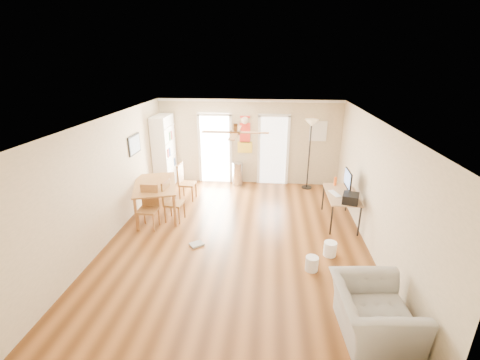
# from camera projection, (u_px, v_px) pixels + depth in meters

# --- Properties ---
(floor) EXTENTS (7.00, 7.00, 0.00)m
(floor) POSITION_uv_depth(u_px,v_px,m) (237.00, 238.00, 7.15)
(floor) COLOR brown
(floor) RESTS_ON ground
(ceiling) EXTENTS (5.50, 7.00, 0.00)m
(ceiling) POSITION_uv_depth(u_px,v_px,m) (237.00, 120.00, 6.24)
(ceiling) COLOR silver
(ceiling) RESTS_ON floor
(wall_back) EXTENTS (5.50, 0.04, 2.60)m
(wall_back) POSITION_uv_depth(u_px,v_px,m) (249.00, 142.00, 9.96)
(wall_back) COLOR beige
(wall_back) RESTS_ON floor
(wall_front) EXTENTS (5.50, 0.04, 2.60)m
(wall_front) POSITION_uv_depth(u_px,v_px,m) (203.00, 302.00, 3.43)
(wall_front) COLOR beige
(wall_front) RESTS_ON floor
(wall_left) EXTENTS (0.04, 7.00, 2.60)m
(wall_left) POSITION_uv_depth(u_px,v_px,m) (109.00, 179.00, 6.94)
(wall_left) COLOR beige
(wall_left) RESTS_ON floor
(wall_right) EXTENTS (0.04, 7.00, 2.60)m
(wall_right) POSITION_uv_depth(u_px,v_px,m) (375.00, 188.00, 6.45)
(wall_right) COLOR beige
(wall_right) RESTS_ON floor
(crown_molding) EXTENTS (5.50, 7.00, 0.08)m
(crown_molding) POSITION_uv_depth(u_px,v_px,m) (237.00, 122.00, 6.25)
(crown_molding) COLOR white
(crown_molding) RESTS_ON wall_back
(kitchen_doorway) EXTENTS (0.90, 0.10, 2.10)m
(kitchen_doorway) POSITION_uv_depth(u_px,v_px,m) (215.00, 150.00, 10.12)
(kitchen_doorway) COLOR white
(kitchen_doorway) RESTS_ON wall_back
(bathroom_doorway) EXTENTS (0.80, 0.10, 2.10)m
(bathroom_doorway) POSITION_uv_depth(u_px,v_px,m) (273.00, 151.00, 9.96)
(bathroom_doorway) COLOR white
(bathroom_doorway) RESTS_ON wall_back
(wall_decal) EXTENTS (0.46, 0.03, 1.10)m
(wall_decal) POSITION_uv_depth(u_px,v_px,m) (245.00, 134.00, 9.86)
(wall_decal) COLOR red
(wall_decal) RESTS_ON wall_back
(ac_grille) EXTENTS (0.50, 0.04, 0.60)m
(ac_grille) POSITION_uv_depth(u_px,v_px,m) (318.00, 131.00, 9.61)
(ac_grille) COLOR white
(ac_grille) RESTS_ON wall_back
(framed_poster) EXTENTS (0.04, 0.66, 0.48)m
(framed_poster) POSITION_uv_depth(u_px,v_px,m) (134.00, 145.00, 8.10)
(framed_poster) COLOR black
(framed_poster) RESTS_ON wall_left
(ceiling_fan) EXTENTS (1.24, 1.24, 0.20)m
(ceiling_fan) POSITION_uv_depth(u_px,v_px,m) (235.00, 132.00, 6.02)
(ceiling_fan) COLOR #593819
(ceiling_fan) RESTS_ON ceiling
(bookshelf) EXTENTS (0.72, 1.06, 2.17)m
(bookshelf) POSITION_uv_depth(u_px,v_px,m) (164.00, 152.00, 9.75)
(bookshelf) COLOR white
(bookshelf) RESTS_ON floor
(dining_table) EXTENTS (1.43, 1.86, 0.82)m
(dining_table) POSITION_uv_depth(u_px,v_px,m) (156.00, 199.00, 8.15)
(dining_table) COLOR olive
(dining_table) RESTS_ON floor
(dining_chair_right_a) EXTENTS (0.44, 0.44, 1.02)m
(dining_chair_right_a) POSITION_uv_depth(u_px,v_px,m) (187.00, 182.00, 8.99)
(dining_chair_right_a) COLOR #A17034
(dining_chair_right_a) RESTS_ON floor
(dining_chair_right_b) EXTENTS (0.46, 0.46, 1.01)m
(dining_chair_right_b) POSITION_uv_depth(u_px,v_px,m) (174.00, 201.00, 7.79)
(dining_chair_right_b) COLOR #9C6832
(dining_chair_right_b) RESTS_ON floor
(dining_chair_near) EXTENTS (0.42, 0.42, 1.00)m
(dining_chair_near) POSITION_uv_depth(u_px,v_px,m) (148.00, 208.00, 7.44)
(dining_chair_near) COLOR #A46C34
(dining_chair_near) RESTS_ON floor
(trash_can) EXTENTS (0.41, 0.41, 0.71)m
(trash_can) POSITION_uv_depth(u_px,v_px,m) (238.00, 174.00, 10.08)
(trash_can) COLOR #A9A9AB
(trash_can) RESTS_ON floor
(torchiere_lamp) EXTENTS (0.50, 0.50, 2.09)m
(torchiere_lamp) POSITION_uv_depth(u_px,v_px,m) (309.00, 155.00, 9.59)
(torchiere_lamp) COLOR black
(torchiere_lamp) RESTS_ON floor
(computer_desk) EXTENTS (0.68, 1.37, 0.73)m
(computer_desk) POSITION_uv_depth(u_px,v_px,m) (340.00, 208.00, 7.76)
(computer_desk) COLOR #A77B5A
(computer_desk) RESTS_ON floor
(imac) EXTENTS (0.22, 0.62, 0.57)m
(imac) POSITION_uv_depth(u_px,v_px,m) (348.00, 182.00, 7.53)
(imac) COLOR black
(imac) RESTS_ON computer_desk
(keyboard) EXTENTS (0.26, 0.44, 0.02)m
(keyboard) POSITION_uv_depth(u_px,v_px,m) (335.00, 194.00, 7.63)
(keyboard) COLOR silver
(keyboard) RESTS_ON computer_desk
(printer) EXTENTS (0.43, 0.47, 0.20)m
(printer) POSITION_uv_depth(u_px,v_px,m) (351.00, 198.00, 7.14)
(printer) COLOR black
(printer) RESTS_ON computer_desk
(orange_bottle) EXTENTS (0.08, 0.08, 0.21)m
(orange_bottle) POSITION_uv_depth(u_px,v_px,m) (335.00, 181.00, 8.11)
(orange_bottle) COLOR #F65D15
(orange_bottle) RESTS_ON computer_desk
(wastebasket_a) EXTENTS (0.30, 0.30, 0.29)m
(wastebasket_a) POSITION_uv_depth(u_px,v_px,m) (330.00, 249.00, 6.49)
(wastebasket_a) COLOR white
(wastebasket_a) RESTS_ON floor
(wastebasket_b) EXTENTS (0.28, 0.28, 0.28)m
(wastebasket_b) POSITION_uv_depth(u_px,v_px,m) (312.00, 264.00, 6.04)
(wastebasket_b) COLOR silver
(wastebasket_b) RESTS_ON floor
(floor_cloth) EXTENTS (0.35, 0.34, 0.04)m
(floor_cloth) POSITION_uv_depth(u_px,v_px,m) (197.00, 244.00, 6.89)
(floor_cloth) COLOR gray
(floor_cloth) RESTS_ON floor
(armchair) EXTENTS (1.12, 1.25, 0.77)m
(armchair) POSITION_uv_depth(u_px,v_px,m) (373.00, 314.00, 4.51)
(armchair) COLOR #9C9C97
(armchair) RESTS_ON floor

